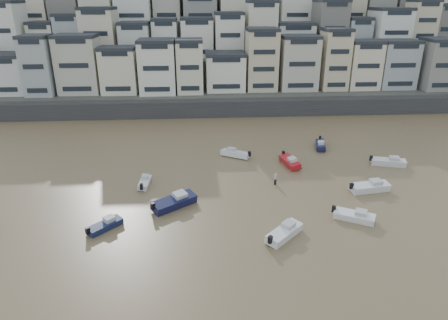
{
  "coord_description": "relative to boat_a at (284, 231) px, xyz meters",
  "views": [
    {
      "loc": [
        5.01,
        -18.67,
        23.99
      ],
      "look_at": [
        8.27,
        30.0,
        4.0
      ],
      "focal_mm": 32.0,
      "sensor_mm": 36.0,
      "label": 1
    }
  ],
  "objects": [
    {
      "name": "boat_g",
      "position": [
        20.06,
        18.56,
        -0.0
      ],
      "size": [
        5.77,
        3.25,
        1.5
      ],
      "primitive_type": null,
      "rotation": [
        0.0,
        0.0,
        -0.28
      ],
      "color": "silver",
      "rests_on": "ground"
    },
    {
      "name": "boat_b",
      "position": [
        8.8,
        2.94,
        -0.07
      ],
      "size": [
        5.16,
        3.84,
        1.36
      ],
      "primitive_type": null,
      "rotation": [
        0.0,
        0.0,
        -0.5
      ],
      "color": "silver",
      "rests_on": "ground"
    },
    {
      "name": "boat_j",
      "position": [
        -19.54,
        2.92,
        -0.14
      ],
      "size": [
        4.15,
        4.2,
        1.21
      ],
      "primitive_type": null,
      "rotation": [
        0.0,
        0.0,
        0.8
      ],
      "color": "#141C41",
      "rests_on": "ground"
    },
    {
      "name": "boat_h",
      "position": [
        -3.05,
        23.65,
        -0.04
      ],
      "size": [
        5.37,
        4.1,
        1.42
      ],
      "primitive_type": null,
      "rotation": [
        0.0,
        0.0,
        2.62
      ],
      "color": "silver",
      "rests_on": "ground"
    },
    {
      "name": "boat_c",
      "position": [
        -12.09,
        7.48,
        0.1
      ],
      "size": [
        6.26,
        5.36,
        1.71
      ],
      "primitive_type": null,
      "rotation": [
        0.0,
        0.0,
        0.63
      ],
      "color": "#12153A",
      "rests_on": "ground"
    },
    {
      "name": "boat_e",
      "position": [
        4.94,
        19.52,
        -0.02
      ],
      "size": [
        2.81,
        5.59,
        1.46
      ],
      "primitive_type": null,
      "rotation": [
        0.0,
        0.0,
        -1.36
      ],
      "color": "maroon",
      "rests_on": "ground"
    },
    {
      "name": "person_pink",
      "position": [
        1.48,
        13.0,
        0.12
      ],
      "size": [
        0.44,
        0.44,
        1.74
      ],
      "primitive_type": null,
      "color": "#D39595",
      "rests_on": "ground"
    },
    {
      "name": "boat_a",
      "position": [
        0.0,
        0.0,
        0.0
      ],
      "size": [
        5.17,
        5.15,
        1.5
      ],
      "primitive_type": null,
      "rotation": [
        0.0,
        0.0,
        0.78
      ],
      "color": "white",
      "rests_on": "ground"
    },
    {
      "name": "harbor_wall",
      "position": [
        -3.9,
        47.59,
        1.0
      ],
      "size": [
        140.0,
        3.0,
        3.5
      ],
      "primitive_type": "cube",
      "color": "#38383A",
      "rests_on": "ground"
    },
    {
      "name": "boat_d",
      "position": [
        13.63,
        10.13,
        0.04
      ],
      "size": [
        5.98,
        2.71,
        1.57
      ],
      "primitive_type": null,
      "rotation": [
        0.0,
        0.0,
        0.15
      ],
      "color": "silver",
      "rests_on": "ground"
    },
    {
      "name": "hillside",
      "position": [
        0.84,
        87.43,
        12.26
      ],
      "size": [
        141.04,
        66.0,
        50.0
      ],
      "color": "#4C4C47",
      "rests_on": "ground"
    },
    {
      "name": "boat_f",
      "position": [
        -16.46,
        13.87,
        -0.17
      ],
      "size": [
        1.69,
        4.36,
        1.16
      ],
      "primitive_type": null,
      "rotation": [
        0.0,
        0.0,
        1.5
      ],
      "color": "silver",
      "rests_on": "ground"
    },
    {
      "name": "boat_i",
      "position": [
        11.86,
        26.7,
        -0.07
      ],
      "size": [
        2.74,
        5.25,
        1.36
      ],
      "primitive_type": null,
      "rotation": [
        0.0,
        0.0,
        -1.8
      ],
      "color": "#121539",
      "rests_on": "ground"
    }
  ]
}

